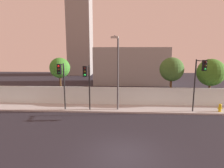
% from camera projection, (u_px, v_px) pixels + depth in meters
% --- Properties ---
extents(ground_plane, '(80.00, 80.00, 0.00)m').
position_uv_depth(ground_plane, '(124.00, 155.00, 10.51)').
color(ground_plane, '#25232B').
extents(sidewalk, '(36.00, 2.40, 0.15)m').
position_uv_depth(sidewalk, '(124.00, 109.00, 18.56)').
color(sidewalk, '#B0B0B0').
rests_on(sidewalk, ground).
extents(perimeter_wall, '(36.00, 0.18, 1.80)m').
position_uv_depth(perimeter_wall, '(124.00, 96.00, 19.66)').
color(perimeter_wall, silver).
rests_on(perimeter_wall, sidewalk).
extents(traffic_light_left, '(0.49, 1.44, 4.75)m').
position_uv_depth(traffic_light_left, '(200.00, 75.00, 16.31)').
color(traffic_light_left, black).
rests_on(traffic_light_left, sidewalk).
extents(traffic_light_center, '(0.36, 1.13, 4.35)m').
position_uv_depth(traffic_light_center, '(61.00, 77.00, 17.19)').
color(traffic_light_center, black).
rests_on(traffic_light_center, sidewalk).
extents(traffic_light_right, '(0.36, 1.60, 4.22)m').
position_uv_depth(traffic_light_right, '(87.00, 78.00, 16.81)').
color(traffic_light_right, black).
rests_on(traffic_light_right, sidewalk).
extents(street_lamp_curbside, '(0.62, 2.20, 6.70)m').
position_uv_depth(street_lamp_curbside, '(117.00, 68.00, 17.15)').
color(street_lamp_curbside, '#4C4C51').
rests_on(street_lamp_curbside, sidewalk).
extents(fire_hydrant, '(0.44, 0.26, 0.75)m').
position_uv_depth(fire_hydrant, '(220.00, 107.00, 17.35)').
color(fire_hydrant, gold).
rests_on(fire_hydrant, sidewalk).
extents(roadside_tree_leftmost, '(2.21, 2.21, 4.90)m').
position_uv_depth(roadside_tree_leftmost, '(60.00, 68.00, 20.82)').
color(roadside_tree_leftmost, brown).
rests_on(roadside_tree_leftmost, ground).
extents(roadside_tree_midleft, '(2.53, 2.53, 4.96)m').
position_uv_depth(roadside_tree_midleft, '(172.00, 70.00, 20.16)').
color(roadside_tree_midleft, brown).
rests_on(roadside_tree_midleft, ground).
extents(roadside_tree_midright, '(2.85, 2.85, 4.82)m').
position_uv_depth(roadside_tree_midright, '(211.00, 73.00, 19.98)').
color(roadside_tree_midright, brown).
rests_on(roadside_tree_midright, ground).
extents(low_building_distant, '(12.32, 6.00, 6.18)m').
position_uv_depth(low_building_distant, '(131.00, 66.00, 33.00)').
color(low_building_distant, '#979797').
rests_on(low_building_distant, ground).
extents(tower_on_skyline, '(5.26, 5.00, 27.65)m').
position_uv_depth(tower_on_skyline, '(79.00, 14.00, 43.59)').
color(tower_on_skyline, gray).
rests_on(tower_on_skyline, ground).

